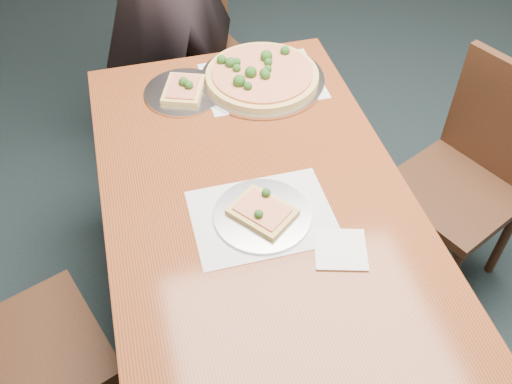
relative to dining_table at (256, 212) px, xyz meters
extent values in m
plane|color=black|center=(0.44, 0.10, -0.66)|extent=(8.00, 8.00, 0.00)
cube|color=#622A13|center=(0.00, 0.00, 0.07)|extent=(0.90, 1.50, 0.04)
cylinder|color=black|center=(-0.39, 0.69, -0.31)|extent=(0.07, 0.07, 0.70)
cylinder|color=black|center=(0.39, 0.69, -0.31)|extent=(0.07, 0.07, 0.70)
cube|color=black|center=(0.06, 1.09, -0.21)|extent=(0.52, 0.52, 0.04)
cylinder|color=black|center=(-0.06, 0.87, -0.44)|extent=(0.04, 0.04, 0.43)
cylinder|color=black|center=(-0.17, 1.21, -0.44)|extent=(0.04, 0.04, 0.43)
cylinder|color=black|center=(0.28, 0.97, -0.44)|extent=(0.04, 0.04, 0.43)
cylinder|color=black|center=(0.18, 1.32, -0.44)|extent=(0.04, 0.04, 0.43)
cube|color=black|center=(0.00, 1.28, 0.03)|extent=(0.41, 0.16, 0.44)
cube|color=black|center=(-0.74, -0.19, -0.21)|extent=(0.54, 0.54, 0.04)
cylinder|color=black|center=(-0.63, 0.04, -0.44)|extent=(0.04, 0.04, 0.43)
cube|color=black|center=(0.78, 0.08, -0.21)|extent=(0.55, 0.55, 0.04)
cylinder|color=black|center=(0.54, 0.18, -0.44)|extent=(0.04, 0.04, 0.43)
cylinder|color=black|center=(0.87, 0.32, -0.44)|extent=(0.04, 0.04, 0.43)
cylinder|color=black|center=(0.69, -0.15, -0.44)|extent=(0.04, 0.04, 0.43)
cylinder|color=black|center=(1.02, -0.01, -0.44)|extent=(0.04, 0.04, 0.43)
cube|color=black|center=(0.95, 0.16, 0.03)|extent=(0.20, 0.40, 0.44)
cube|color=white|center=(0.16, 0.53, 0.09)|extent=(0.42, 0.32, 0.00)
cube|color=white|center=(-0.01, -0.10, 0.09)|extent=(0.40, 0.30, 0.00)
cylinder|color=silver|center=(0.16, 0.53, 0.10)|extent=(0.45, 0.45, 0.01)
cylinder|color=tan|center=(0.16, 0.53, 0.12)|extent=(0.41, 0.41, 0.02)
cylinder|color=#EDBA7B|center=(0.16, 0.53, 0.13)|extent=(0.36, 0.36, 0.01)
sphere|color=#1C4716|center=(0.06, 0.48, 0.15)|extent=(0.04, 0.04, 0.04)
sphere|color=#1C4716|center=(0.16, 0.51, 0.14)|extent=(0.03, 0.03, 0.03)
sphere|color=#1C4716|center=(0.08, 0.60, 0.14)|extent=(0.03, 0.03, 0.03)
sphere|color=#1C4716|center=(0.12, 0.52, 0.15)|extent=(0.04, 0.04, 0.04)
sphere|color=#1C4716|center=(0.20, 0.60, 0.15)|extent=(0.04, 0.04, 0.04)
sphere|color=#1C4716|center=(0.19, 0.57, 0.14)|extent=(0.03, 0.03, 0.03)
sphere|color=#1C4716|center=(0.16, 0.49, 0.14)|extent=(0.04, 0.04, 0.04)
sphere|color=#1C4716|center=(0.18, 0.53, 0.14)|extent=(0.03, 0.03, 0.03)
sphere|color=#1C4716|center=(0.03, 0.62, 0.14)|extent=(0.04, 0.04, 0.04)
sphere|color=#1C4716|center=(0.08, 0.56, 0.14)|extent=(0.03, 0.03, 0.03)
sphere|color=#1C4716|center=(0.27, 0.62, 0.14)|extent=(0.04, 0.04, 0.04)
sphere|color=#1C4716|center=(0.09, 0.45, 0.14)|extent=(0.03, 0.03, 0.03)
sphere|color=#1C4716|center=(0.06, 0.60, 0.15)|extent=(0.04, 0.04, 0.04)
cylinder|color=silver|center=(-0.01, -0.10, 0.10)|extent=(0.28, 0.28, 0.01)
cube|color=tan|center=(-0.01, -0.10, 0.11)|extent=(0.21, 0.21, 0.02)
cube|color=#EDBA7B|center=(-0.01, -0.10, 0.12)|extent=(0.16, 0.17, 0.01)
sphere|color=#1C4716|center=(-0.02, -0.12, 0.13)|extent=(0.03, 0.03, 0.03)
sphere|color=#1C4716|center=(0.02, -0.05, 0.13)|extent=(0.03, 0.03, 0.03)
cylinder|color=silver|center=(-0.13, 0.53, 0.10)|extent=(0.28, 0.28, 0.01)
cube|color=tan|center=(-0.13, 0.53, 0.11)|extent=(0.18, 0.21, 0.02)
cube|color=#EDBA7B|center=(-0.13, 0.53, 0.12)|extent=(0.14, 0.17, 0.01)
sphere|color=#1C4716|center=(-0.11, 0.52, 0.13)|extent=(0.03, 0.03, 0.03)
sphere|color=#1C4716|center=(-0.12, 0.54, 0.13)|extent=(0.03, 0.03, 0.03)
cube|color=white|center=(0.17, -0.27, 0.09)|extent=(0.17, 0.17, 0.01)
camera|label=1|loc=(-0.29, -1.12, 1.33)|focal=40.00mm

